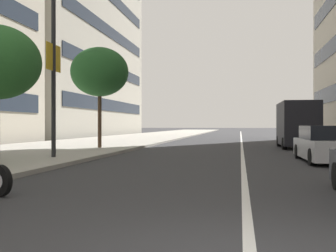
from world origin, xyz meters
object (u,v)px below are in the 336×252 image
at_px(street_tree_by_lamp_post, 100,72).
at_px(street_lamp_with_banners, 63,36).
at_px(delivery_van_ahead, 297,124).
at_px(car_far_down_avenue, 326,145).

bearing_deg(street_tree_by_lamp_post, street_lamp_with_banners, -172.63).
xyz_separation_m(delivery_van_ahead, street_tree_by_lamp_post, (-4.16, 11.58, 3.00)).
bearing_deg(street_tree_by_lamp_post, delivery_van_ahead, -70.26).
relative_size(car_far_down_avenue, delivery_van_ahead, 0.90).
distance_m(delivery_van_ahead, street_lamp_with_banners, 15.75).
height_order(street_lamp_with_banners, street_tree_by_lamp_post, street_lamp_with_banners).
xyz_separation_m(street_lamp_with_banners, street_tree_by_lamp_post, (6.84, 0.88, -0.55)).
distance_m(car_far_down_avenue, delivery_van_ahead, 9.73).
bearing_deg(car_far_down_avenue, street_tree_by_lamp_post, 62.79).
relative_size(delivery_van_ahead, street_tree_by_lamp_post, 0.90).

